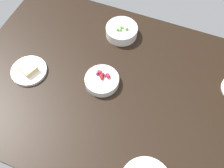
# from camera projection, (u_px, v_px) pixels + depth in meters

# --- Properties ---
(dining_table) EXTENTS (1.49, 1.06, 0.04)m
(dining_table) POSITION_uv_depth(u_px,v_px,m) (112.00, 88.00, 1.34)
(dining_table) COLOR black
(dining_table) RESTS_ON ground
(bowl_berries) EXTENTS (0.17, 0.17, 0.06)m
(bowl_berries) POSITION_uv_depth(u_px,v_px,m) (102.00, 81.00, 1.31)
(bowl_berries) COLOR white
(bowl_berries) RESTS_ON dining_table
(plate_sandwich) EXTENTS (0.18, 0.18, 0.05)m
(plate_sandwich) POSITION_uv_depth(u_px,v_px,m) (29.00, 70.00, 1.36)
(plate_sandwich) COLOR white
(plate_sandwich) RESTS_ON dining_table
(bowl_peas) EXTENTS (0.18, 0.18, 0.07)m
(bowl_peas) POSITION_uv_depth(u_px,v_px,m) (122.00, 31.00, 1.47)
(bowl_peas) COLOR white
(bowl_peas) RESTS_ON dining_table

